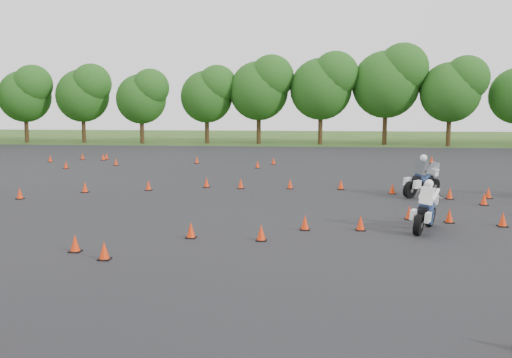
% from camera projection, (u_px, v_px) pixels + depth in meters
% --- Properties ---
extents(ground, '(140.00, 140.00, 0.00)m').
position_uv_depth(ground, '(243.00, 235.00, 17.20)').
color(ground, '#2D5119').
rests_on(ground, ground).
extents(asphalt_pad, '(62.00, 62.00, 0.00)m').
position_uv_depth(asphalt_pad, '(261.00, 202.00, 23.12)').
color(asphalt_pad, black).
rests_on(asphalt_pad, ground).
extents(treeline, '(86.58, 32.59, 10.86)m').
position_uv_depth(treeline, '(338.00, 97.00, 50.58)').
color(treeline, '#1F4D16').
rests_on(treeline, ground).
extents(traffic_cones, '(36.88, 33.07, 0.45)m').
position_uv_depth(traffic_cones, '(258.00, 198.00, 22.68)').
color(traffic_cones, red).
rests_on(traffic_cones, asphalt_pad).
extents(rider_grey, '(2.20, 2.18, 1.83)m').
position_uv_depth(rider_grey, '(421.00, 175.00, 24.45)').
color(rider_grey, '#42454B').
rests_on(rider_grey, ground).
extents(rider_white, '(1.46, 2.21, 1.64)m').
position_uv_depth(rider_white, '(424.00, 205.00, 17.74)').
color(rider_white, white).
rests_on(rider_white, ground).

